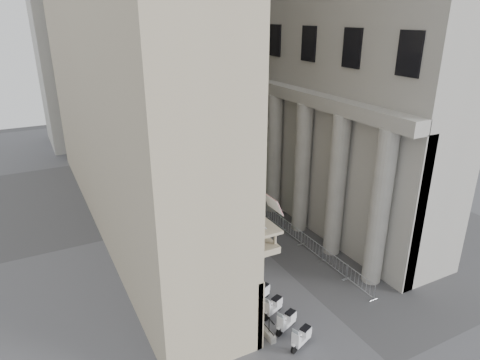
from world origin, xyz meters
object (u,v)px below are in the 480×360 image
object	(u,v)px
security_tent	(163,170)
info_kiosk	(183,205)
scooter_0	(301,346)
pedestrian_b	(187,163)
street_lamp	(152,151)
pedestrian_a	(200,176)

from	to	relation	value
security_tent	info_kiosk	bearing A→B (deg)	-80.83
scooter_0	pedestrian_b	bearing A→B (deg)	-30.36
scooter_0	security_tent	xyz separation A→B (m)	(-0.48, 20.73, 3.03)
pedestrian_b	info_kiosk	bearing A→B (deg)	69.43
security_tent	street_lamp	xyz separation A→B (m)	(-0.34, 1.74, 1.33)
info_kiosk	pedestrian_b	size ratio (longest dim) A/B	1.03
street_lamp	pedestrian_a	bearing A→B (deg)	2.67
pedestrian_a	scooter_0	bearing A→B (deg)	88.76
scooter_0	pedestrian_a	xyz separation A→B (m)	(4.19, 23.46, 0.78)
pedestrian_a	pedestrian_b	size ratio (longest dim) A/B	0.87
pedestrian_a	info_kiosk	bearing A→B (deg)	65.20
street_lamp	info_kiosk	distance (m)	6.27
scooter_0	security_tent	size ratio (longest dim) A/B	0.34
pedestrian_a	pedestrian_b	distance (m)	3.88
street_lamp	pedestrian_a	distance (m)	6.24
street_lamp	scooter_0	bearing A→B (deg)	-96.47
street_lamp	pedestrian_b	bearing A→B (deg)	35.11
security_tent	info_kiosk	size ratio (longest dim) A/B	2.38
scooter_0	street_lamp	size ratio (longest dim) A/B	0.20
info_kiosk	pedestrian_a	distance (m)	7.43
street_lamp	pedestrian_a	xyz separation A→B (m)	(5.01, 1.00, -3.58)
scooter_0	pedestrian_a	distance (m)	23.85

